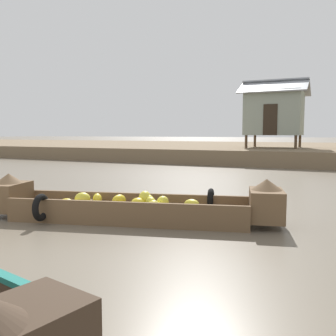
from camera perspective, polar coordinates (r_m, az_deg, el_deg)
name	(u,v)px	position (r m, az deg, el deg)	size (l,w,h in m)	color
ground_plane	(188,180)	(13.60, 3.01, -1.87)	(300.00, 300.00, 0.00)	#665B4C
riverbank_strip	(266,150)	(29.12, 14.73, 2.62)	(160.00, 20.00, 0.81)	#756047
banana_boat	(130,206)	(7.35, -5.90, -5.76)	(5.84, 2.49, 0.88)	brown
stilt_house_left	(274,112)	(24.02, 16.01, 8.21)	(3.95, 3.50, 4.17)	#4C3826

